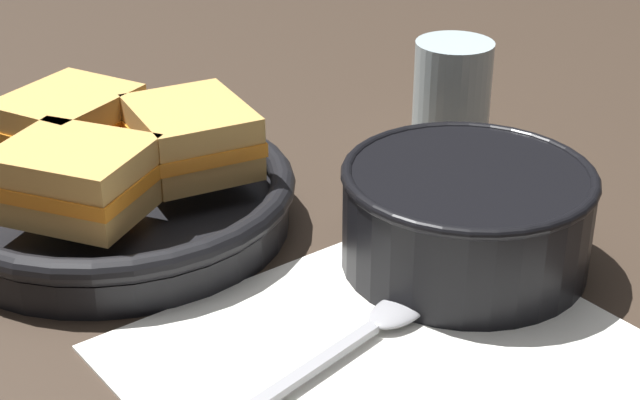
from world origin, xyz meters
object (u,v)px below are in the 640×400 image
object	(u,v)px
spoon	(377,324)
skillet	(116,200)
sandwich_near_left	(76,178)
sandwich_far_left	(69,124)
drinking_glass	(452,97)
sandwich_near_right	(191,137)
soup_bowl	(466,212)

from	to	relation	value
spoon	skillet	xyz separation A→B (m)	(-0.02, 0.23, 0.01)
sandwich_near_left	sandwich_far_left	xyz separation A→B (m)	(0.05, 0.08, 0.00)
sandwich_near_left	drinking_glass	distance (m)	0.33
skillet	sandwich_far_left	xyz separation A→B (m)	(0.00, 0.05, 0.04)
sandwich_near_right	skillet	bearing A→B (deg)	145.51
soup_bowl	sandwich_near_left	xyz separation A→B (m)	(-0.17, 0.19, 0.02)
spoon	skillet	distance (m)	0.23
spoon	drinking_glass	world-z (taller)	drinking_glass
soup_bowl	drinking_glass	xyz separation A→B (m)	(0.15, 0.12, 0.01)
spoon	sandwich_near_right	bearing A→B (deg)	81.78
skillet	sandwich_near_right	size ratio (longest dim) A/B	3.01
skillet	sandwich_far_left	world-z (taller)	sandwich_far_left
soup_bowl	skillet	world-z (taller)	soup_bowl
spoon	drinking_glass	bearing A→B (deg)	26.73
soup_bowl	sandwich_far_left	distance (m)	0.30
spoon	drinking_glass	size ratio (longest dim) A/B	1.64
soup_bowl	sandwich_near_right	bearing A→B (deg)	111.00
sandwich_near_right	sandwich_far_left	distance (m)	0.10
soup_bowl	skillet	distance (m)	0.25
sandwich_near_right	sandwich_far_left	xyz separation A→B (m)	(-0.04, 0.09, 0.00)
soup_bowl	spoon	xyz separation A→B (m)	(-0.10, -0.01, -0.03)
soup_bowl	sandwich_far_left	xyz separation A→B (m)	(-0.12, 0.27, 0.02)
sandwich_near_left	sandwich_near_right	xyz separation A→B (m)	(0.10, -0.01, 0.00)
spoon	skillet	bearing A→B (deg)	94.85
skillet	sandwich_near_left	bearing A→B (deg)	-151.07
skillet	soup_bowl	bearing A→B (deg)	-61.56
sandwich_near_right	soup_bowl	bearing A→B (deg)	-69.00
skillet	drinking_glass	size ratio (longest dim) A/B	3.66
drinking_glass	sandwich_near_right	bearing A→B (deg)	162.35
sandwich_near_left	sandwich_far_left	bearing A→B (deg)	56.74
skillet	sandwich_near_left	size ratio (longest dim) A/B	3.04
soup_bowl	spoon	world-z (taller)	soup_bowl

